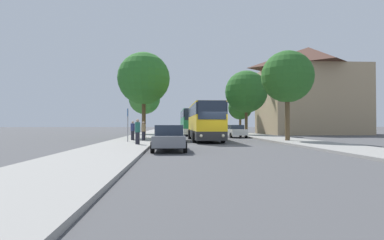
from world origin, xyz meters
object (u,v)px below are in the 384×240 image
at_px(parked_car_right_near, 236,131).
at_px(bus_stop_sign, 128,121).
at_px(pedestrian_waiting_near, 144,131).
at_px(pedestrian_waiting_far, 138,131).
at_px(tree_left_far, 144,99).
at_px(parked_car_right_far, 217,129).
at_px(tree_right_mid, 287,77).
at_px(parked_car_left_curb, 169,137).
at_px(tree_right_far, 240,108).
at_px(pedestrian_walking_back, 133,130).
at_px(bus_front, 205,121).
at_px(tree_right_near, 246,92).
at_px(bus_rear, 188,122).
at_px(bus_middle, 191,122).
at_px(tree_left_near, 144,79).

distance_m(parked_car_right_near, bus_stop_sign, 14.86).
bearing_deg(pedestrian_waiting_near, pedestrian_waiting_far, -11.03).
distance_m(pedestrian_waiting_near, tree_left_far, 18.91).
height_order(parked_car_right_far, tree_right_mid, tree_right_mid).
height_order(parked_car_left_curb, parked_car_right_far, parked_car_right_far).
xyz_separation_m(tree_right_mid, tree_right_far, (1.72, 26.04, -1.23)).
xyz_separation_m(pedestrian_waiting_near, pedestrian_walking_back, (-1.04, 0.83, 0.02)).
distance_m(bus_front, parked_car_left_curb, 11.02).
bearing_deg(parked_car_left_curb, pedestrian_waiting_far, 122.42).
height_order(bus_stop_sign, pedestrian_walking_back, bus_stop_sign).
bearing_deg(tree_right_near, pedestrian_waiting_far, -122.62).
bearing_deg(bus_rear, bus_front, -88.39).
relative_size(bus_middle, pedestrian_walking_back, 6.30).
height_order(pedestrian_waiting_near, tree_right_mid, tree_right_mid).
relative_size(bus_rear, parked_car_left_curb, 2.44).
bearing_deg(tree_right_far, tree_left_far, -155.35).
bearing_deg(tree_left_far, parked_car_right_near, -40.24).
height_order(bus_rear, bus_stop_sign, bus_rear).
relative_size(bus_rear, tree_left_near, 1.24).
relative_size(bus_middle, parked_car_left_curb, 2.30).
xyz_separation_m(parked_car_left_curb, pedestrian_waiting_near, (-2.31, 8.30, 0.19)).
height_order(parked_car_left_curb, tree_left_far, tree_left_far).
relative_size(bus_stop_sign, tree_right_far, 0.42).
xyz_separation_m(parked_car_right_far, bus_stop_sign, (-11.33, -27.98, 1.01)).
bearing_deg(bus_rear, tree_left_far, -118.82).
height_order(tree_right_near, tree_right_far, tree_right_near).
relative_size(parked_car_right_far, pedestrian_walking_back, 2.54).
relative_size(pedestrian_walking_back, tree_right_near, 0.19).
xyz_separation_m(bus_stop_sign, tree_left_far, (-0.58, 19.76, 3.50)).
bearing_deg(tree_left_near, tree_right_near, 32.82).
xyz_separation_m(bus_front, tree_right_near, (7.04, 12.48, 4.19)).
bearing_deg(bus_front, tree_right_near, 60.27).
xyz_separation_m(bus_rear, parked_car_right_near, (4.59, -21.72, -1.13)).
xyz_separation_m(bus_rear, pedestrian_waiting_near, (-5.19, -30.33, -0.93)).
height_order(parked_car_right_far, pedestrian_waiting_near, pedestrian_waiting_near).
xyz_separation_m(parked_car_right_near, tree_right_mid, (2.63, -9.05, 4.88)).
bearing_deg(tree_left_far, parked_car_left_curb, -81.43).
bearing_deg(tree_right_mid, bus_rear, 103.20).
xyz_separation_m(bus_front, parked_car_left_curb, (-3.16, -10.51, -1.03)).
bearing_deg(tree_right_mid, tree_left_far, 126.93).
bearing_deg(pedestrian_waiting_far, tree_right_near, 60.24).
distance_m(parked_car_right_near, tree_left_near, 12.06).
bearing_deg(parked_car_left_curb, tree_left_far, 98.48).
bearing_deg(bus_rear, bus_middle, -89.62).
bearing_deg(tree_right_mid, tree_right_far, 86.21).
height_order(tree_right_mid, tree_right_far, tree_right_mid).
distance_m(pedestrian_waiting_far, tree_left_near, 12.25).
bearing_deg(bus_stop_sign, bus_rear, 78.76).
relative_size(bus_front, bus_rear, 0.97).
bearing_deg(bus_stop_sign, parked_car_right_far, 67.95).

